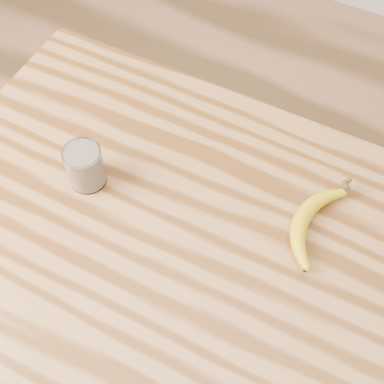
% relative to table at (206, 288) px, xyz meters
% --- Properties ---
extents(room, '(4.04, 4.04, 2.70)m').
position_rel_table_xyz_m(room, '(0.00, 0.00, 0.58)').
color(room, '#9F6C47').
rests_on(room, ground).
extents(table, '(1.20, 0.80, 0.90)m').
position_rel_table_xyz_m(table, '(0.00, 0.00, 0.00)').
color(table, olive).
rests_on(table, ground).
extents(smoothie_glass, '(0.07, 0.07, 0.09)m').
position_rel_table_xyz_m(smoothie_glass, '(-0.29, 0.05, 0.18)').
color(smoothie_glass, white).
rests_on(smoothie_glass, table).
extents(banana, '(0.11, 0.27, 0.03)m').
position_rel_table_xyz_m(banana, '(0.12, 0.15, 0.15)').
color(banana, gold).
rests_on(banana, table).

